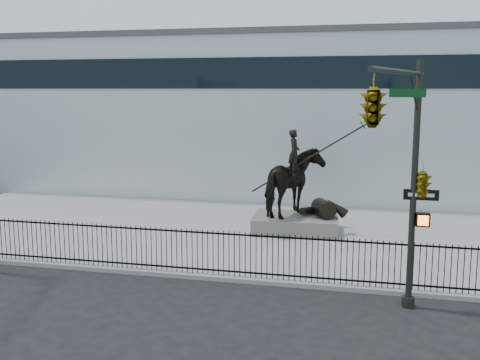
# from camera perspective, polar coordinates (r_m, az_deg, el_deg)

# --- Properties ---
(ground) EXTENTS (120.00, 120.00, 0.00)m
(ground) POSITION_cam_1_polar(r_m,az_deg,el_deg) (17.97, -6.59, -11.00)
(ground) COLOR black
(ground) RESTS_ON ground
(plaza) EXTENTS (30.00, 12.00, 0.15)m
(plaza) POSITION_cam_1_polar(r_m,az_deg,el_deg) (24.35, -1.03, -5.31)
(plaza) COLOR #989895
(plaza) RESTS_ON ground
(building) EXTENTS (44.00, 14.00, 9.00)m
(building) POSITION_cam_1_polar(r_m,az_deg,el_deg) (36.34, 4.00, 6.57)
(building) COLOR silver
(building) RESTS_ON ground
(picket_fence) EXTENTS (22.10, 0.10, 1.50)m
(picket_fence) POSITION_cam_1_polar(r_m,az_deg,el_deg) (18.81, -5.35, -7.15)
(picket_fence) COLOR black
(picket_fence) RESTS_ON plaza
(statue_plinth) EXTENTS (3.74, 2.70, 0.67)m
(statue_plinth) POSITION_cam_1_polar(r_m,az_deg,el_deg) (24.24, 5.67, -4.42)
(statue_plinth) COLOR #56544F
(statue_plinth) RESTS_ON plaza
(equestrian_statue) EXTENTS (4.58, 2.99, 3.89)m
(equestrian_statue) POSITION_cam_1_polar(r_m,az_deg,el_deg) (23.88, 5.90, -0.37)
(equestrian_statue) COLOR black
(equestrian_statue) RESTS_ON statue_plinth
(traffic_signal_right) EXTENTS (2.17, 6.86, 7.00)m
(traffic_signal_right) POSITION_cam_1_polar(r_m,az_deg,el_deg) (13.92, 15.93, 3.32)
(traffic_signal_right) COLOR black
(traffic_signal_right) RESTS_ON ground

